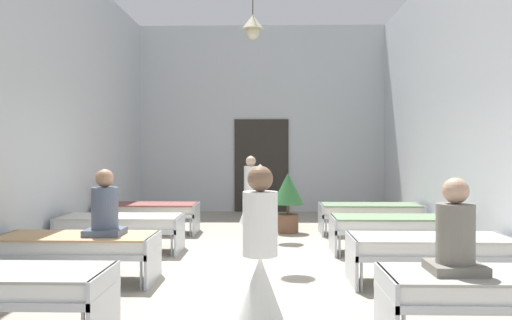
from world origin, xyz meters
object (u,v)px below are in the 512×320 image
(bed_right_row_1, at_px, (430,248))
(patient_seated_primary, at_px, (105,211))
(bed_right_row_3, at_px, (370,211))
(nurse_near_aisle, at_px, (260,276))
(bed_right_row_0, at_px, (497,289))
(bed_left_row_3, at_px, (148,210))
(patient_seated_secondary, at_px, (455,238))
(bed_right_row_2, at_px, (393,225))
(potted_plant, at_px, (288,196))
(bed_left_row_2, at_px, (121,224))
(nurse_mid_aisle, at_px, (251,199))
(bed_left_row_1, at_px, (77,246))

(bed_right_row_1, height_order, patient_seated_primary, patient_seated_primary)
(bed_right_row_1, distance_m, patient_seated_primary, 3.93)
(bed_right_row_3, relative_size, nurse_near_aisle, 1.28)
(bed_right_row_0, height_order, bed_left_row_3, same)
(patient_seated_primary, xyz_separation_m, patient_seated_secondary, (3.55, -1.87, 0.00))
(bed_right_row_2, xyz_separation_m, bed_left_row_3, (-4.25, 1.90, 0.00))
(bed_right_row_0, bearing_deg, potted_plant, 104.96)
(patient_seated_primary, distance_m, patient_seated_secondary, 4.01)
(bed_left_row_2, relative_size, patient_seated_secondary, 2.38)
(nurse_near_aisle, relative_size, nurse_mid_aisle, 1.00)
(bed_left_row_3, xyz_separation_m, nurse_mid_aisle, (1.93, 1.43, 0.09))
(bed_left_row_3, bearing_deg, bed_right_row_0, -53.28)
(bed_right_row_0, height_order, nurse_near_aisle, nurse_near_aisle)
(nurse_near_aisle, height_order, patient_seated_secondary, nurse_near_aisle)
(bed_left_row_2, relative_size, nurse_mid_aisle, 1.28)
(bed_right_row_2, relative_size, bed_right_row_3, 1.00)
(bed_right_row_3, distance_m, nurse_mid_aisle, 2.73)
(bed_right_row_2, height_order, nurse_mid_aisle, nurse_mid_aisle)
(nurse_mid_aisle, xyz_separation_m, patient_seated_primary, (-1.58, -5.25, 0.34))
(bed_right_row_3, height_order, patient_seated_secondary, patient_seated_secondary)
(bed_right_row_0, relative_size, bed_right_row_2, 1.00)
(bed_left_row_2, xyz_separation_m, patient_seated_secondary, (3.90, -3.80, 0.43))
(bed_right_row_2, height_order, potted_plant, potted_plant)
(bed_left_row_1, bearing_deg, potted_plant, 55.57)
(nurse_mid_aisle, bearing_deg, bed_right_row_1, 105.58)
(bed_left_row_3, height_order, patient_seated_secondary, patient_seated_secondary)
(nurse_mid_aisle, xyz_separation_m, patient_seated_secondary, (1.97, -7.13, 0.34))
(bed_right_row_2, bearing_deg, patient_seated_primary, -153.75)
(bed_right_row_2, relative_size, nurse_mid_aisle, 1.28)
(bed_right_row_1, relative_size, patient_seated_secondary, 2.38)
(bed_left_row_2, distance_m, bed_left_row_3, 1.90)
(bed_left_row_2, bearing_deg, patient_seated_secondary, -44.21)
(bed_right_row_1, distance_m, nurse_mid_aisle, 5.72)
(bed_right_row_0, xyz_separation_m, potted_plant, (-1.56, 5.83, 0.28))
(bed_right_row_1, height_order, bed_right_row_2, same)
(bed_left_row_3, height_order, nurse_mid_aisle, nurse_mid_aisle)
(nurse_mid_aisle, bearing_deg, patient_seated_secondary, 97.11)
(bed_right_row_2, bearing_deg, potted_plant, 127.51)
(bed_left_row_1, relative_size, nurse_mid_aisle, 1.28)
(bed_left_row_2, relative_size, bed_left_row_3, 1.00)
(bed_left_row_3, bearing_deg, bed_right_row_2, -24.08)
(potted_plant, bearing_deg, bed_right_row_3, -4.75)
(bed_left_row_3, xyz_separation_m, bed_right_row_3, (4.25, 0.00, 0.00))
(bed_right_row_2, bearing_deg, bed_right_row_3, 90.00)
(bed_right_row_2, relative_size, bed_left_row_3, 1.00)
(patient_seated_secondary, distance_m, potted_plant, 5.95)
(bed_right_row_1, relative_size, bed_left_row_2, 1.00)
(patient_seated_primary, relative_size, potted_plant, 0.69)
(nurse_near_aisle, distance_m, potted_plant, 5.81)
(bed_right_row_3, relative_size, potted_plant, 1.64)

